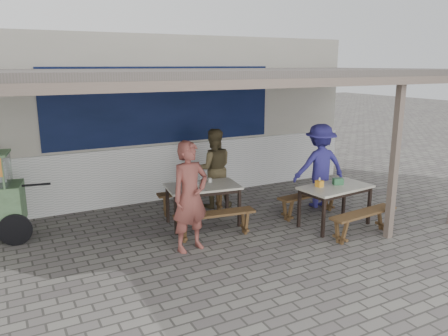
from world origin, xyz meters
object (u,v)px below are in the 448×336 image
bench_right_wall (309,199)px  patron_wall_side (213,168)px  patron_street_side (190,197)px  patron_right_table (320,166)px  donation_box (338,181)px  condiment_bowl (194,184)px  bench_left_wall (193,197)px  bench_right_street (363,218)px  table_right (335,190)px  condiment_jar (210,180)px  bench_left_street (215,219)px  table_left (203,189)px  tissue_box (319,184)px

bench_right_wall → patron_wall_side: 2.02m
patron_street_side → patron_wall_side: bearing=42.8°
patron_right_table → donation_box: (-0.37, -0.97, -0.05)m
donation_box → condiment_bowl: bearing=154.1°
bench_left_wall → bench_right_wall: (1.95, -1.19, 0.00)m
bench_right_street → patron_right_table: patron_right_table is taller
patron_wall_side → donation_box: size_ratio=9.16×
table_right → patron_wall_side: 2.50m
condiment_bowl → condiment_jar: bearing=12.8°
bench_right_wall → patron_right_table: size_ratio=0.82×
bench_left_street → table_left: bearing=90.0°
patron_right_table → condiment_bowl: size_ratio=8.76×
table_left → tissue_box: tissue_box is taller
patron_street_side → patron_right_table: patron_street_side is taller
table_left → bench_right_wall: (2.04, -0.51, -0.34)m
bench_right_street → patron_street_side: (-2.82, 0.89, 0.55)m
patron_wall_side → tissue_box: (1.18, -1.91, -0.01)m
tissue_box → bench_right_wall: bearing=67.6°
table_left → bench_right_street: bearing=-32.2°
patron_street_side → donation_box: bearing=-14.7°
bench_left_wall → bench_right_street: same height
patron_wall_side → condiment_jar: 0.84m
bench_left_wall → patron_right_table: size_ratio=0.82×
donation_box → condiment_bowl: (-2.36, 1.15, -0.04)m
table_left → tissue_box: (1.82, -1.05, 0.14)m
bench_left_street → bench_left_wall: size_ratio=1.00×
table_left → condiment_jar: bearing=40.0°
bench_left_wall → condiment_jar: size_ratio=17.83×
table_left → patron_right_table: bearing=4.9°
bench_left_wall → donation_box: bearing=-32.1°
bench_left_street → patron_right_table: 2.79m
table_left → bench_right_wall: bearing=-6.4°
bench_right_wall → donation_box: size_ratio=7.96×
table_left → condiment_bowl: (-0.14, 0.05, 0.10)m
table_right → condiment_jar: size_ratio=17.11×
patron_street_side → table_left: bearing=43.8°
bench_left_wall → bench_right_wall: same height
bench_right_wall → bench_left_street: bearing=178.6°
donation_box → condiment_bowl: size_ratio=0.91×
table_left → donation_box: bearing=-18.6°
bench_right_street → bench_right_wall: 1.31m
tissue_box → condiment_bowl: 2.25m
bench_right_street → tissue_box: size_ratio=12.40×
condiment_jar → condiment_bowl: bearing=-167.2°
condiment_bowl → donation_box: bearing=-25.9°
table_left → bench_left_street: (-0.09, -0.67, -0.34)m
tissue_box → donation_box: bearing=-5.9°
patron_street_side → donation_box: (2.86, -0.17, -0.07)m
bench_right_street → condiment_jar: size_ratio=17.81×
bench_left_street → patron_wall_side: patron_wall_side is taller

